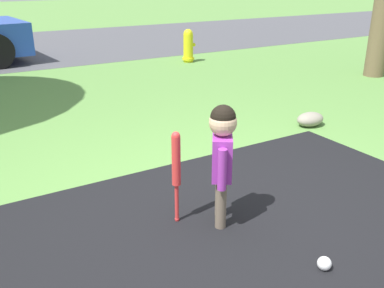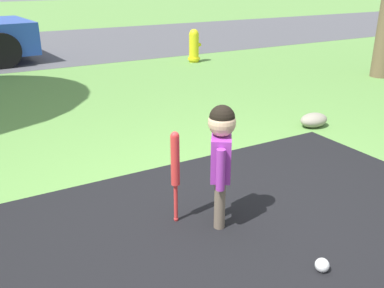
% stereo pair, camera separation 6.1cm
% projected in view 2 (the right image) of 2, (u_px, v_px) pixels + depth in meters
% --- Properties ---
extents(ground_plane, '(60.00, 60.00, 0.00)m').
position_uv_depth(ground_plane, '(223.00, 215.00, 3.21)').
color(ground_plane, '#5B8C42').
extents(street_strip, '(40.00, 6.00, 0.01)m').
position_uv_depth(street_strip, '(19.00, 48.00, 10.52)').
color(street_strip, '#4C4C51').
rests_on(street_strip, ground).
extents(child, '(0.25, 0.31, 0.88)m').
position_uv_depth(child, '(221.00, 149.00, 2.90)').
color(child, '#6B5B4C').
rests_on(child, ground).
extents(baseball_bat, '(0.06, 0.06, 0.69)m').
position_uv_depth(baseball_bat, '(175.00, 165.00, 2.96)').
color(baseball_bat, red).
rests_on(baseball_bat, ground).
extents(sports_ball, '(0.09, 0.09, 0.09)m').
position_uv_depth(sports_ball, '(322.00, 265.00, 2.58)').
color(sports_ball, white).
rests_on(sports_ball, ground).
extents(fire_hydrant, '(0.28, 0.25, 0.66)m').
position_uv_depth(fire_hydrant, '(194.00, 46.00, 8.69)').
color(fire_hydrant, yellow).
rests_on(fire_hydrant, ground).
extents(edging_rock, '(0.35, 0.24, 0.16)m').
position_uv_depth(edging_rock, '(314.00, 120.00, 5.03)').
color(edging_rock, gray).
rests_on(edging_rock, ground).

